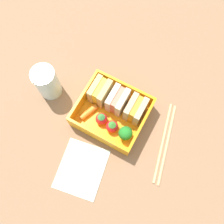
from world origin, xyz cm
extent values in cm
cube|color=#8D6548|center=(0.00, 0.00, -1.00)|extent=(120.00, 120.00, 2.00)
cube|color=orange|center=(0.00, 0.00, 0.60)|extent=(15.89, 14.21, 1.20)
cube|color=orange|center=(0.00, 6.80, 3.27)|extent=(15.89, 0.60, 4.13)
cube|color=orange|center=(0.00, -6.80, 3.27)|extent=(15.89, 0.60, 4.13)
cube|color=orange|center=(-7.65, 0.00, 3.27)|extent=(0.60, 13.01, 4.13)
cube|color=orange|center=(7.65, 0.00, 3.27)|extent=(0.60, 13.01, 4.13)
cube|color=tan|center=(-6.00, 2.79, 4.00)|extent=(1.30, 5.58, 5.61)
cube|color=yellow|center=(-4.70, 2.79, 4.00)|extent=(1.30, 5.14, 5.16)
cube|color=tan|center=(-3.40, 2.79, 4.00)|extent=(1.30, 5.58, 5.61)
cube|color=beige|center=(-1.30, 2.79, 4.00)|extent=(1.30, 5.58, 5.61)
cube|color=#D87259|center=(0.00, 2.79, 4.00)|extent=(1.30, 5.14, 5.16)
cube|color=beige|center=(1.30, 2.79, 4.00)|extent=(1.30, 5.58, 5.61)
cube|color=tan|center=(3.40, 2.79, 4.00)|extent=(1.30, 5.58, 5.61)
cube|color=orange|center=(4.70, 2.79, 4.00)|extent=(1.30, 5.14, 5.16)
cube|color=tan|center=(6.00, 2.79, 4.00)|extent=(1.30, 5.58, 5.61)
cylinder|color=orange|center=(-5.04, -2.49, 1.91)|extent=(3.04, 4.91, 1.43)
sphere|color=red|center=(-1.37, -2.65, 2.61)|extent=(2.83, 2.83, 2.83)
cone|color=#388139|center=(-1.37, -2.65, 4.33)|extent=(1.70, 1.70, 0.60)
sphere|color=red|center=(1.72, -3.10, 2.64)|extent=(2.88, 2.88, 2.88)
cone|color=#3A812F|center=(1.72, -3.10, 4.38)|extent=(1.73, 1.73, 0.60)
cylinder|color=#91C170|center=(5.26, -3.26, 1.83)|extent=(1.05, 1.05, 1.27)
sphere|color=#247E26|center=(5.26, -3.26, 3.60)|extent=(3.24, 3.24, 3.24)
cylinder|color=tan|center=(13.82, -0.08, 0.35)|extent=(5.04, 19.50, 0.70)
cylinder|color=tan|center=(14.92, 0.17, 0.35)|extent=(5.04, 19.50, 0.70)
cylinder|color=silver|center=(-16.85, -1.41, 4.58)|extent=(5.56, 5.56, 9.16)
cube|color=silver|center=(-0.24, -14.72, 0.20)|extent=(12.02, 13.52, 0.40)
camera|label=1|loc=(8.80, -16.20, 58.70)|focal=40.00mm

